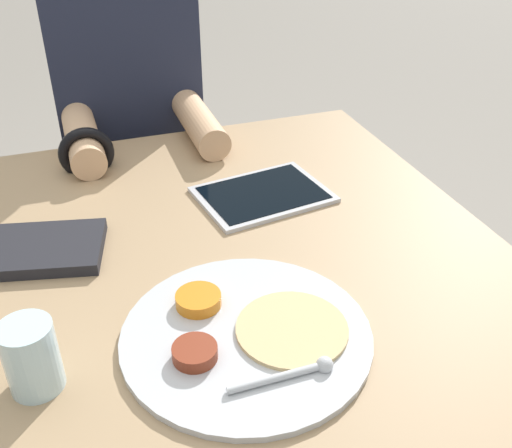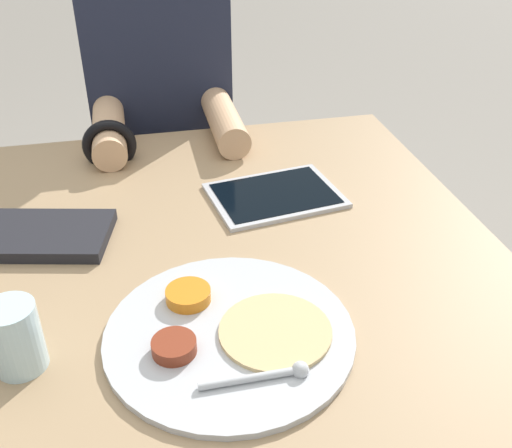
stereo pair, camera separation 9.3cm
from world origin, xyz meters
TOP-DOWN VIEW (x-y plane):
  - dining_table at (0.00, 0.00)m, footprint 1.09×1.00m
  - thali_tray at (0.07, -0.19)m, footprint 0.34×0.34m
  - red_notebook at (-0.19, 0.10)m, footprint 0.23×0.18m
  - tablet_device at (0.22, 0.16)m, footprint 0.26×0.20m
  - person_diner at (0.05, 0.67)m, footprint 0.35×0.46m
  - drinking_glass at (-0.20, -0.19)m, footprint 0.06×0.06m

SIDE VIEW (x-z plane):
  - dining_table at x=0.00m, z-range 0.00..0.75m
  - person_diner at x=0.05m, z-range -0.02..1.23m
  - tablet_device at x=0.22m, z-range 0.75..0.76m
  - thali_tray at x=0.07m, z-range 0.75..0.77m
  - red_notebook at x=-0.19m, z-range 0.75..0.77m
  - drinking_glass at x=-0.20m, z-range 0.75..0.85m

